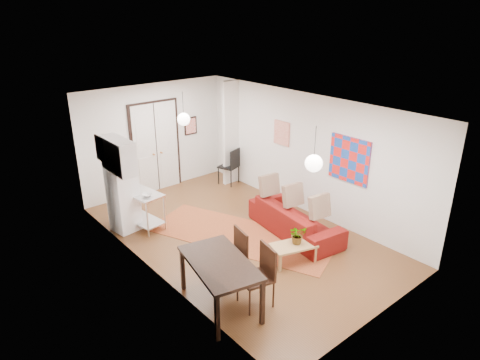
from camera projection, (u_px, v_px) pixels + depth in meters
floor at (238, 236)px, 9.46m from camera, size 7.00×7.00×0.00m
ceiling at (238, 106)px, 8.37m from camera, size 4.20×7.00×0.02m
wall_back at (154, 138)px, 11.40m from camera, size 4.20×0.02×2.90m
wall_front at (386, 239)px, 6.42m from camera, size 4.20×0.02×2.90m
wall_left at (148, 202)px, 7.66m from camera, size 0.02×7.00×2.90m
wall_right at (306, 154)px, 10.16m from camera, size 0.02×7.00×2.90m
double_doors at (156, 148)px, 11.46m from camera, size 1.44×0.06×2.50m
stub_partition at (231, 134)px, 11.83m from camera, size 0.50×0.10×2.90m
wall_cabinet at (118, 155)px, 8.67m from camera, size 0.35×1.00×0.70m
painting_popart at (349, 160)px, 9.18m from camera, size 0.05×1.00×1.00m
painting_abstract at (282, 133)px, 10.59m from camera, size 0.05×0.50×0.60m
poster_back at (191, 126)px, 12.01m from camera, size 0.40×0.03×0.50m
print_left at (101, 149)px, 8.92m from camera, size 0.03×0.44×0.54m
pendant_back at (184, 119)px, 10.04m from camera, size 0.30×0.30×0.80m
pendant_front at (314, 163)px, 7.19m from camera, size 0.30×0.30×0.80m
kilim_rug at (241, 235)px, 9.45m from camera, size 2.99×4.35×0.01m
sofa at (295, 219)px, 9.45m from camera, size 2.46×1.24×0.69m
coffee_table at (293, 247)px, 8.36m from camera, size 0.97×0.72×0.39m
potted_plant at (298, 235)px, 8.33m from camera, size 0.41×0.38×0.38m
kitchen_counter at (142, 205)px, 9.69m from camera, size 0.70×1.17×0.85m
bowl at (147, 195)px, 9.35m from camera, size 0.25×0.25×0.05m
soap_bottle at (133, 186)px, 9.69m from camera, size 0.10×0.10×0.18m
fridge at (123, 199)px, 9.46m from camera, size 0.60×0.60×1.52m
dining_table at (220, 267)px, 6.96m from camera, size 1.20×1.71×0.86m
dining_chair_near at (225, 253)px, 7.62m from camera, size 0.60×0.77×1.06m
dining_chair_far at (251, 270)px, 7.13m from camera, size 0.60×0.77×1.06m
black_side_chair at (226, 162)px, 12.13m from camera, size 0.61×0.62×1.04m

